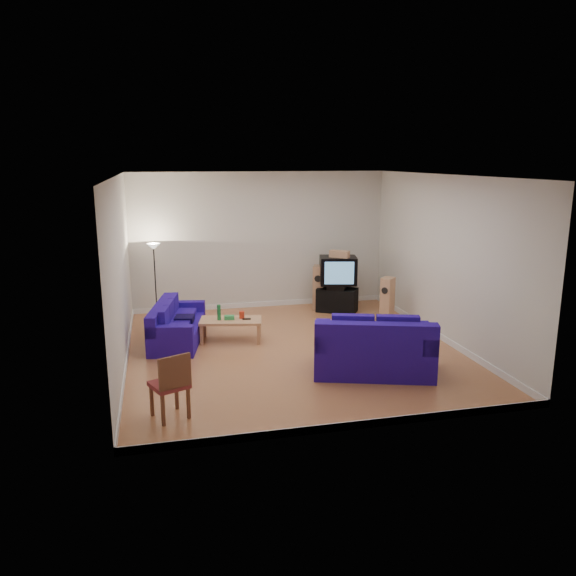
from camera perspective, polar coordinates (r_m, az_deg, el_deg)
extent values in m
cube|color=brown|center=(10.54, 0.50, -6.32)|extent=(6.00, 6.50, 0.01)
cube|color=white|center=(9.94, 0.54, 11.35)|extent=(6.00, 6.50, 0.01)
cube|color=silver|center=(13.26, -2.83, 4.82)|extent=(6.00, 0.01, 3.20)
cube|color=silver|center=(7.09, 6.78, -2.55)|extent=(6.00, 0.01, 3.20)
cube|color=silver|center=(9.86, -16.68, 1.42)|extent=(0.01, 6.50, 3.20)
cube|color=silver|center=(11.21, 15.61, 2.84)|extent=(0.01, 6.50, 3.20)
cube|color=white|center=(13.55, -2.75, -1.65)|extent=(6.00, 0.02, 0.12)
cube|color=white|center=(7.65, 6.44, -13.71)|extent=(6.00, 0.02, 0.12)
cube|color=white|center=(10.27, -16.06, -7.03)|extent=(0.02, 6.50, 0.12)
cube|color=white|center=(11.56, 15.10, -4.70)|extent=(0.02, 6.50, 0.12)
cube|color=navy|center=(11.15, -11.10, -4.45)|extent=(1.22, 2.08, 0.37)
cube|color=navy|center=(11.11, -12.83, -2.58)|extent=(0.58, 1.95, 0.38)
cube|color=navy|center=(11.91, -10.48, -1.84)|extent=(0.87, 0.36, 0.21)
cube|color=navy|center=(10.24, -11.95, -4.36)|extent=(0.87, 0.36, 0.21)
cube|color=black|center=(11.05, -10.48, -3.10)|extent=(0.42, 0.42, 0.11)
cube|color=navy|center=(9.54, 8.63, -7.05)|extent=(2.18, 1.62, 0.48)
cube|color=navy|center=(8.99, 8.92, -5.05)|extent=(1.92, 0.83, 0.49)
cube|color=navy|center=(9.39, 3.55, -4.82)|extent=(0.57, 1.11, 0.27)
cube|color=navy|center=(9.52, 13.79, -4.93)|extent=(0.57, 1.11, 0.27)
cube|color=black|center=(9.59, 8.63, -4.71)|extent=(0.57, 0.57, 0.14)
cube|color=tan|center=(11.00, -5.83, -3.31)|extent=(1.28, 0.82, 0.05)
cube|color=tan|center=(10.89, -8.76, -4.77)|extent=(0.07, 0.07, 0.38)
cube|color=tan|center=(11.35, -8.46, -4.01)|extent=(0.07, 0.07, 0.38)
cube|color=tan|center=(10.80, -3.01, -4.77)|extent=(0.07, 0.07, 0.38)
cube|color=tan|center=(11.27, -2.95, -4.00)|extent=(0.07, 0.07, 0.38)
cylinder|color=#197233|center=(10.95, -7.03, -2.47)|extent=(0.08, 0.08, 0.30)
cube|color=green|center=(10.98, -5.98, -3.00)|extent=(0.21, 0.13, 0.08)
cylinder|color=red|center=(11.04, -4.72, -2.72)|extent=(0.11, 0.11, 0.14)
cube|color=black|center=(10.96, -4.23, -3.15)|extent=(0.17, 0.07, 0.02)
cube|color=black|center=(13.11, 5.01, -1.21)|extent=(1.03, 0.90, 0.55)
cube|color=black|center=(12.98, 4.98, 0.11)|extent=(0.53, 0.50, 0.10)
cube|color=black|center=(13.00, 5.10, 1.80)|extent=(0.94, 0.77, 0.64)
cube|color=teal|center=(12.70, 5.24, 1.52)|extent=(0.65, 0.16, 0.51)
cube|color=tan|center=(12.84, 5.26, 3.46)|extent=(0.46, 0.42, 0.16)
cube|color=tan|center=(13.22, 3.11, 0.05)|extent=(0.34, 0.38, 1.05)
cylinder|color=black|center=(13.01, 3.04, 0.95)|extent=(0.15, 0.08, 0.15)
cube|color=tan|center=(12.40, 10.05, -1.18)|extent=(0.37, 0.36, 0.98)
cylinder|color=black|center=(12.21, 9.80, -0.26)|extent=(0.11, 0.12, 0.14)
cylinder|color=black|center=(12.84, -13.13, -3.04)|extent=(0.22, 0.22, 0.03)
cylinder|color=black|center=(12.64, -13.32, 0.47)|extent=(0.03, 0.03, 1.59)
cone|color=white|center=(12.49, -13.51, 4.13)|extent=(0.29, 0.29, 0.13)
cube|color=brown|center=(7.81, -12.59, -12.00)|extent=(0.05, 0.05, 0.46)
cube|color=brown|center=(8.13, -13.68, -11.03)|extent=(0.05, 0.05, 0.46)
cube|color=brown|center=(7.95, -10.08, -11.41)|extent=(0.05, 0.05, 0.46)
cube|color=brown|center=(8.26, -11.26, -10.50)|extent=(0.05, 0.05, 0.46)
cube|color=maroon|center=(7.94, -11.99, -9.59)|extent=(0.60, 0.60, 0.06)
cube|color=brown|center=(7.67, -11.42, -8.37)|extent=(0.44, 0.22, 0.46)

